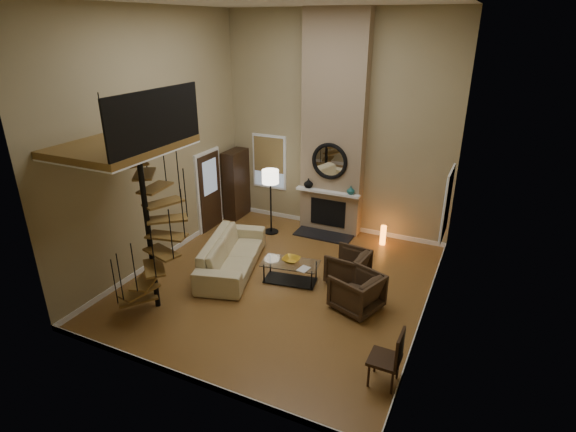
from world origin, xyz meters
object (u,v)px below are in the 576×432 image
at_px(armchair_near, 351,268).
at_px(hutch, 236,184).
at_px(armchair_far, 360,293).
at_px(side_chair, 391,357).
at_px(coffee_table, 290,270).
at_px(accent_lamp, 383,235).
at_px(floor_lamp, 270,182).
at_px(sofa, 232,253).

bearing_deg(armchair_near, hutch, -111.61).
distance_m(hutch, armchair_near, 4.69).
height_order(armchair_far, side_chair, side_chair).
xyz_separation_m(hutch, side_chair, (5.58, -4.81, -0.42)).
bearing_deg(coffee_table, side_chair, -38.66).
distance_m(hutch, armchair_far, 5.54).
bearing_deg(hutch, armchair_near, -27.80).
xyz_separation_m(hutch, accent_lamp, (4.28, -0.07, -0.70)).
distance_m(hutch, floor_lamp, 1.61).
bearing_deg(coffee_table, sofa, -177.13).
bearing_deg(accent_lamp, floor_lamp, -169.07).
distance_m(armchair_near, accent_lamp, 2.11).
distance_m(sofa, accent_lamp, 3.86).
height_order(sofa, coffee_table, sofa).
bearing_deg(accent_lamp, armchair_far, -84.16).
bearing_deg(coffee_table, armchair_near, 23.54).
distance_m(armchair_near, coffee_table, 1.30).
height_order(hutch, armchair_near, hutch).
bearing_deg(side_chair, armchair_far, 119.64).
xyz_separation_m(hutch, armchair_near, (4.12, -2.17, -0.60)).
height_order(armchair_near, side_chair, side_chair).
xyz_separation_m(armchair_near, coffee_table, (-1.19, -0.52, -0.07)).
relative_size(sofa, floor_lamp, 1.45).
relative_size(sofa, armchair_far, 2.98).
bearing_deg(sofa, floor_lamp, -13.16).
relative_size(floor_lamp, side_chair, 1.77).
height_order(floor_lamp, side_chair, floor_lamp).
relative_size(armchair_near, side_chair, 0.82).
xyz_separation_m(coffee_table, accent_lamp, (1.35, 2.62, -0.03)).
xyz_separation_m(hutch, floor_lamp, (1.41, -0.62, 0.46)).
relative_size(armchair_far, side_chair, 0.87).
xyz_separation_m(armchair_far, floor_lamp, (-3.17, 2.43, 1.06)).
distance_m(armchair_near, side_chair, 3.02).
distance_m(sofa, coffee_table, 1.42).
xyz_separation_m(coffee_table, floor_lamp, (-1.52, 2.07, 1.13)).
distance_m(armchair_far, accent_lamp, 3.00).
distance_m(coffee_table, side_chair, 3.40).
distance_m(sofa, armchair_near, 2.66).
bearing_deg(sofa, hutch, 12.83).
distance_m(sofa, armchair_far, 3.08).
bearing_deg(floor_lamp, accent_lamp, 10.93).
height_order(hutch, side_chair, hutch).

